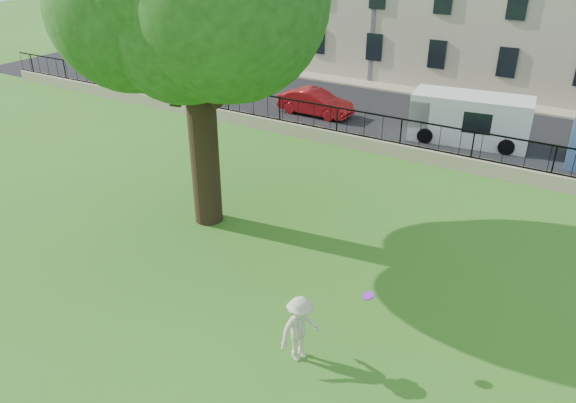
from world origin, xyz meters
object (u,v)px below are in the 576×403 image
Objects in this scene: man at (300,329)px; frisbee at (368,296)px; red_sedan at (315,103)px; white_van at (470,119)px.

man is 1.72m from frisbee.
frisbee reaches higher than red_sedan.
red_sedan is 0.76× the size of white_van.
man is 16.27m from white_van.
frisbee is 0.07× the size of red_sedan.
frisbee is at bearing -146.46° from red_sedan.
frisbee is at bearing -29.56° from man.
white_van reaches higher than frisbee.
red_sedan is at bearing 122.24° from frisbee.
white_van is at bearing 96.33° from frisbee.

